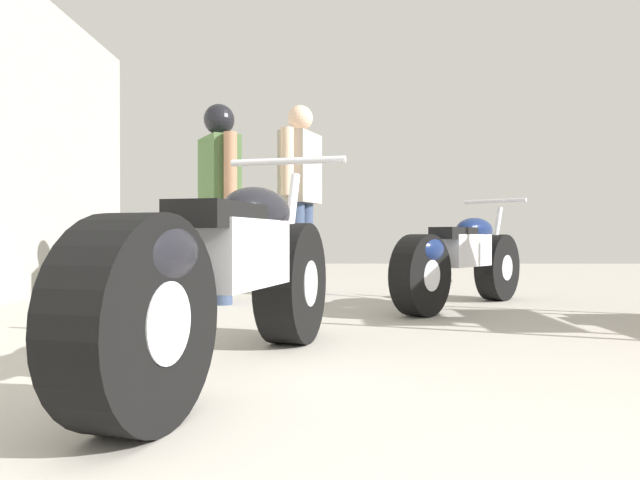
{
  "coord_description": "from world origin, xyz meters",
  "views": [
    {
      "loc": [
        -0.41,
        -0.55,
        0.55
      ],
      "look_at": [
        -0.43,
        3.11,
        0.52
      ],
      "focal_mm": 32.57,
      "sensor_mm": 36.0,
      "label": 1
    }
  ],
  "objects_px": {
    "motorcycle_black_naked": "(461,260)",
    "mechanic_with_helmet": "(219,184)",
    "mechanic_in_blue": "(300,187)",
    "motorcycle_maroon_cruiser": "(232,276)"
  },
  "relations": [
    {
      "from": "motorcycle_maroon_cruiser",
      "to": "mechanic_in_blue",
      "type": "height_order",
      "value": "mechanic_in_blue"
    },
    {
      "from": "motorcycle_black_naked",
      "to": "motorcycle_maroon_cruiser",
      "type": "bearing_deg",
      "value": -122.86
    },
    {
      "from": "motorcycle_maroon_cruiser",
      "to": "mechanic_with_helmet",
      "type": "xyz_separation_m",
      "value": [
        -0.49,
        2.44,
        0.57
      ]
    },
    {
      "from": "mechanic_in_blue",
      "to": "motorcycle_maroon_cruiser",
      "type": "bearing_deg",
      "value": -92.43
    },
    {
      "from": "mechanic_in_blue",
      "to": "mechanic_with_helmet",
      "type": "relative_size",
      "value": 1.1
    },
    {
      "from": "mechanic_with_helmet",
      "to": "mechanic_in_blue",
      "type": "bearing_deg",
      "value": 51.09
    },
    {
      "from": "motorcycle_black_naked",
      "to": "mechanic_with_helmet",
      "type": "relative_size",
      "value": 0.94
    },
    {
      "from": "motorcycle_maroon_cruiser",
      "to": "mechanic_in_blue",
      "type": "bearing_deg",
      "value": 87.57
    },
    {
      "from": "mechanic_in_blue",
      "to": "mechanic_with_helmet",
      "type": "bearing_deg",
      "value": -128.91
    },
    {
      "from": "motorcycle_maroon_cruiser",
      "to": "motorcycle_black_naked",
      "type": "xyz_separation_m",
      "value": [
        1.4,
        2.17,
        -0.03
      ]
    }
  ]
}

